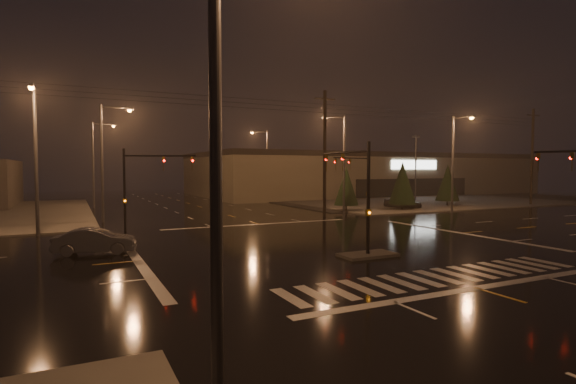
% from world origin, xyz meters
% --- Properties ---
extents(ground, '(140.00, 140.00, 0.00)m').
position_xyz_m(ground, '(0.00, 0.00, 0.00)').
color(ground, black).
rests_on(ground, ground).
extents(sidewalk_ne, '(36.00, 36.00, 0.12)m').
position_xyz_m(sidewalk_ne, '(30.00, 30.00, 0.06)').
color(sidewalk_ne, '#46443E').
rests_on(sidewalk_ne, ground).
extents(median_island, '(3.00, 1.60, 0.15)m').
position_xyz_m(median_island, '(0.00, -4.00, 0.07)').
color(median_island, '#46443E').
rests_on(median_island, ground).
extents(crosswalk, '(15.00, 2.60, 0.01)m').
position_xyz_m(crosswalk, '(0.00, -9.00, 0.01)').
color(crosswalk, beige).
rests_on(crosswalk, ground).
extents(stop_bar_near, '(16.00, 0.50, 0.01)m').
position_xyz_m(stop_bar_near, '(0.00, -11.00, 0.01)').
color(stop_bar_near, beige).
rests_on(stop_bar_near, ground).
extents(stop_bar_far, '(16.00, 0.50, 0.01)m').
position_xyz_m(stop_bar_far, '(0.00, 11.00, 0.01)').
color(stop_bar_far, beige).
rests_on(stop_bar_far, ground).
extents(parking_lot, '(50.00, 24.00, 0.08)m').
position_xyz_m(parking_lot, '(35.00, 28.00, 0.04)').
color(parking_lot, black).
rests_on(parking_lot, ground).
extents(retail_building, '(60.20, 28.30, 7.20)m').
position_xyz_m(retail_building, '(35.00, 45.99, 3.84)').
color(retail_building, '#706750').
rests_on(retail_building, ground).
extents(signal_mast_median, '(0.25, 4.59, 6.00)m').
position_xyz_m(signal_mast_median, '(0.00, -3.07, 3.75)').
color(signal_mast_median, black).
rests_on(signal_mast_median, ground).
extents(signal_mast_ne, '(4.84, 1.86, 6.00)m').
position_xyz_m(signal_mast_ne, '(9.50, 10.14, 3.79)').
color(signal_mast_ne, black).
rests_on(signal_mast_ne, ground).
extents(signal_mast_nw, '(4.84, 1.86, 6.00)m').
position_xyz_m(signal_mast_nw, '(-9.50, 10.14, 3.79)').
color(signal_mast_nw, black).
rests_on(signal_mast_nw, ground).
extents(streetlight_0, '(2.77, 0.32, 10.00)m').
position_xyz_m(streetlight_0, '(-11.18, -15.00, 5.80)').
color(streetlight_0, '#38383A').
rests_on(streetlight_0, ground).
extents(streetlight_1, '(2.77, 0.32, 10.00)m').
position_xyz_m(streetlight_1, '(-11.18, 18.00, 5.80)').
color(streetlight_1, '#38383A').
rests_on(streetlight_1, ground).
extents(streetlight_2, '(2.77, 0.32, 10.00)m').
position_xyz_m(streetlight_2, '(-11.18, 34.00, 5.80)').
color(streetlight_2, '#38383A').
rests_on(streetlight_2, ground).
extents(streetlight_3, '(2.77, 0.32, 10.00)m').
position_xyz_m(streetlight_3, '(11.18, 16.00, 5.80)').
color(streetlight_3, '#38383A').
rests_on(streetlight_3, ground).
extents(streetlight_4, '(2.77, 0.32, 10.00)m').
position_xyz_m(streetlight_4, '(11.18, 36.00, 5.80)').
color(streetlight_4, '#38383A').
rests_on(streetlight_4, ground).
extents(streetlight_5, '(0.32, 2.77, 10.00)m').
position_xyz_m(streetlight_5, '(-16.00, 11.18, 5.80)').
color(streetlight_5, '#38383A').
rests_on(streetlight_5, ground).
extents(streetlight_6, '(0.32, 2.77, 10.00)m').
position_xyz_m(streetlight_6, '(22.00, 11.18, 5.80)').
color(streetlight_6, '#38383A').
rests_on(streetlight_6, ground).
extents(utility_pole_1, '(2.20, 0.32, 12.00)m').
position_xyz_m(utility_pole_1, '(8.00, 14.00, 6.13)').
color(utility_pole_1, black).
rests_on(utility_pole_1, ground).
extents(utility_pole_2, '(2.20, 0.32, 12.00)m').
position_xyz_m(utility_pole_2, '(38.00, 14.00, 6.13)').
color(utility_pole_2, black).
rests_on(utility_pole_2, ground).
extents(conifer_0, '(2.59, 2.59, 4.75)m').
position_xyz_m(conifer_0, '(12.48, 17.02, 2.72)').
color(conifer_0, black).
rests_on(conifer_0, ground).
extents(conifer_1, '(2.98, 2.98, 5.35)m').
position_xyz_m(conifer_1, '(18.81, 15.56, 3.02)').
color(conifer_1, black).
rests_on(conifer_1, ground).
extents(conifer_2, '(2.79, 2.79, 5.06)m').
position_xyz_m(conifer_2, '(27.22, 17.28, 2.88)').
color(conifer_2, black).
rests_on(conifer_2, ground).
extents(car_parked, '(3.29, 4.59, 1.45)m').
position_xyz_m(car_parked, '(20.42, 17.36, 0.73)').
color(car_parked, black).
rests_on(car_parked, ground).
extents(car_crossing, '(4.40, 2.29, 1.38)m').
position_xyz_m(car_crossing, '(-12.81, 3.02, 0.69)').
color(car_crossing, slate).
rests_on(car_crossing, ground).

